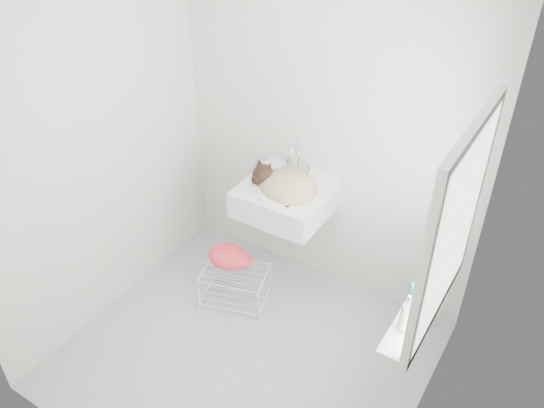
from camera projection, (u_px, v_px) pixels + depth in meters
The scene contains 15 objects.
floor at pixel (246, 354), 3.68m from camera, with size 2.20×2.00×0.02m, color #ADADAD.
back_wall at pixel (326, 127), 3.67m from camera, with size 2.20×0.02×2.50m, color silver.
right_wall at pixel (442, 271), 2.49m from camera, with size 0.02×2.00×2.50m, color silver.
left_wall at pixel (95, 146), 3.45m from camera, with size 0.02×2.00×2.50m, color silver.
window_glass at pixel (456, 230), 2.58m from camera, with size 0.01×0.80×1.00m, color white.
window_frame at pixel (453, 229), 2.58m from camera, with size 0.04×0.90×1.10m, color white.
windowsill at pixel (423, 304), 2.91m from camera, with size 0.16×0.88×0.04m, color white.
sink at pixel (284, 188), 3.78m from camera, with size 0.60×0.52×0.24m, color white.
faucet at pixel (298, 159), 3.83m from camera, with size 0.22×0.15×0.22m, color silver, non-canonical shape.
cat at pixel (285, 185), 3.74m from camera, with size 0.47×0.40×0.27m.
wire_rack at pixel (235, 284), 4.02m from camera, with size 0.45×0.31×0.27m, color white.
towel at pixel (229, 260), 4.01m from camera, with size 0.30×0.21×0.13m, color #E24219.
bottle_a at pixel (405, 329), 2.73m from camera, with size 0.07×0.07×0.19m, color silver.
bottle_b at pixel (418, 308), 2.86m from camera, with size 0.09×0.09×0.21m, color teal.
bottle_c at pixel (430, 285), 3.00m from camera, with size 0.12×0.12×0.16m, color white.
Camera 1 is at (1.45, -1.99, 2.92)m, focal length 36.66 mm.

